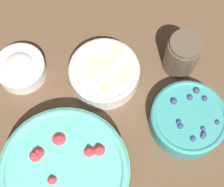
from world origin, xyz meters
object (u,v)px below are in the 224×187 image
(bowl_bananas, at_px, (104,73))
(jar_chocolate, at_px, (182,55))
(bowl_strawberries, at_px, (65,172))
(bowl_blueberries, at_px, (188,119))
(bowl_cream, at_px, (20,68))

(bowl_bananas, height_order, jar_chocolate, jar_chocolate)
(bowl_strawberries, bearing_deg, jar_chocolate, -152.13)
(bowl_strawberries, xyz_separation_m, jar_chocolate, (-0.32, -0.17, 0.01))
(bowl_strawberries, distance_m, jar_chocolate, 0.37)
(bowl_blueberries, height_order, bowl_cream, bowl_blueberries)
(bowl_bananas, bearing_deg, bowl_cream, -22.32)
(bowl_blueberries, bearing_deg, jar_chocolate, -105.37)
(bowl_strawberries, distance_m, bowl_bananas, 0.24)
(bowl_strawberries, relative_size, bowl_blueberries, 1.59)
(bowl_cream, bearing_deg, bowl_strawberries, 97.45)
(bowl_blueberries, height_order, jar_chocolate, jar_chocolate)
(bowl_blueberries, distance_m, bowl_cream, 0.40)
(jar_chocolate, bearing_deg, bowl_strawberries, 27.87)
(bowl_cream, distance_m, jar_chocolate, 0.37)
(bowl_strawberries, xyz_separation_m, bowl_blueberries, (-0.29, -0.03, -0.01))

